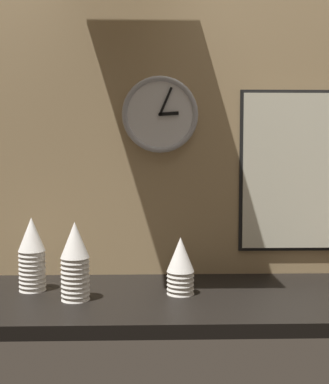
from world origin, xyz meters
TOP-DOWN VIEW (x-y plane):
  - ground_plane at (0.00, 0.00)m, footprint 1.60×0.56m
  - wall_tiled_back at (0.00, 0.27)m, footprint 1.60×0.03m
  - cup_stack_far_left at (-0.59, 0.05)m, footprint 0.09×0.09m
  - cup_stack_center at (-0.11, -0.00)m, footprint 0.09×0.09m
  - cup_stack_left at (-0.44, -0.05)m, footprint 0.09×0.09m
  - wall_clock at (-0.17, 0.23)m, footprint 0.27×0.03m
  - menu_board at (0.29, 0.24)m, footprint 0.35×0.01m

SIDE VIEW (x-z plane):
  - ground_plane at x=0.00m, z-range -0.04..0.00m
  - cup_stack_center at x=-0.11m, z-range 0.00..0.18m
  - cup_stack_far_left at x=-0.59m, z-range 0.00..0.24m
  - cup_stack_left at x=-0.44m, z-range 0.00..0.24m
  - menu_board at x=0.29m, z-range 0.09..0.67m
  - wall_tiled_back at x=0.00m, z-range 0.00..1.05m
  - wall_clock at x=-0.17m, z-range 0.45..0.72m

